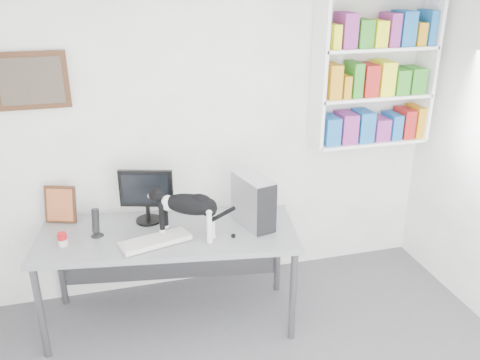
{
  "coord_description": "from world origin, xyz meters",
  "views": [
    {
      "loc": [
        -0.79,
        -1.97,
        2.66
      ],
      "look_at": [
        0.15,
        1.53,
        1.14
      ],
      "focal_mm": 38.0,
      "sensor_mm": 36.0,
      "label": 1
    }
  ],
  "objects_px": {
    "keyboard": "(155,241)",
    "cat": "(189,215)",
    "soup_can": "(62,239)",
    "leaning_print": "(60,204)",
    "bookshelf": "(374,72)",
    "pc_tower": "(253,201)",
    "speaker": "(96,222)",
    "desk": "(170,277)",
    "monitor": "(147,196)"
  },
  "relations": [
    {
      "from": "keyboard",
      "to": "cat",
      "type": "bearing_deg",
      "value": -10.98
    },
    {
      "from": "soup_can",
      "to": "cat",
      "type": "height_order",
      "value": "cat"
    },
    {
      "from": "leaning_print",
      "to": "bookshelf",
      "type": "bearing_deg",
      "value": 18.98
    },
    {
      "from": "pc_tower",
      "to": "bookshelf",
      "type": "bearing_deg",
      "value": 6.64
    },
    {
      "from": "pc_tower",
      "to": "speaker",
      "type": "distance_m",
      "value": 1.18
    },
    {
      "from": "pc_tower",
      "to": "speaker",
      "type": "xyz_separation_m",
      "value": [
        -1.18,
        0.12,
        -0.09
      ]
    },
    {
      "from": "speaker",
      "to": "cat",
      "type": "height_order",
      "value": "cat"
    },
    {
      "from": "desk",
      "to": "pc_tower",
      "type": "distance_m",
      "value": 0.9
    },
    {
      "from": "cat",
      "to": "speaker",
      "type": "bearing_deg",
      "value": -167.07
    },
    {
      "from": "desk",
      "to": "soup_can",
      "type": "height_order",
      "value": "soup_can"
    },
    {
      "from": "monitor",
      "to": "keyboard",
      "type": "height_order",
      "value": "monitor"
    },
    {
      "from": "monitor",
      "to": "pc_tower",
      "type": "distance_m",
      "value": 0.82
    },
    {
      "from": "keyboard",
      "to": "speaker",
      "type": "xyz_separation_m",
      "value": [
        -0.41,
        0.22,
        0.09
      ]
    },
    {
      "from": "soup_can",
      "to": "leaning_print",
      "type": "bearing_deg",
      "value": 93.28
    },
    {
      "from": "keyboard",
      "to": "speaker",
      "type": "bearing_deg",
      "value": 136.46
    },
    {
      "from": "bookshelf",
      "to": "pc_tower",
      "type": "distance_m",
      "value": 1.52
    },
    {
      "from": "bookshelf",
      "to": "cat",
      "type": "bearing_deg",
      "value": -162.76
    },
    {
      "from": "desk",
      "to": "monitor",
      "type": "relative_size",
      "value": 4.38
    },
    {
      "from": "desk",
      "to": "cat",
      "type": "xyz_separation_m",
      "value": [
        0.15,
        -0.12,
        0.59
      ]
    },
    {
      "from": "pc_tower",
      "to": "speaker",
      "type": "bearing_deg",
      "value": 160.09
    },
    {
      "from": "keyboard",
      "to": "speaker",
      "type": "distance_m",
      "value": 0.47
    },
    {
      "from": "bookshelf",
      "to": "monitor",
      "type": "bearing_deg",
      "value": -174.66
    },
    {
      "from": "bookshelf",
      "to": "pc_tower",
      "type": "xyz_separation_m",
      "value": [
        -1.18,
        -0.44,
        -0.84
      ]
    },
    {
      "from": "pc_tower",
      "to": "leaning_print",
      "type": "relative_size",
      "value": 1.31
    },
    {
      "from": "keyboard",
      "to": "monitor",
      "type": "bearing_deg",
      "value": 76.79
    },
    {
      "from": "desk",
      "to": "pc_tower",
      "type": "height_order",
      "value": "pc_tower"
    },
    {
      "from": "keyboard",
      "to": "leaning_print",
      "type": "bearing_deg",
      "value": 126.1
    },
    {
      "from": "cat",
      "to": "soup_can",
      "type": "bearing_deg",
      "value": -157.68
    },
    {
      "from": "soup_can",
      "to": "bookshelf",
      "type": "bearing_deg",
      "value": 8.89
    },
    {
      "from": "soup_can",
      "to": "desk",
      "type": "bearing_deg",
      "value": 0.37
    },
    {
      "from": "keyboard",
      "to": "soup_can",
      "type": "height_order",
      "value": "soup_can"
    },
    {
      "from": "monitor",
      "to": "keyboard",
      "type": "bearing_deg",
      "value": -71.78
    },
    {
      "from": "pc_tower",
      "to": "soup_can",
      "type": "relative_size",
      "value": 4.03
    },
    {
      "from": "desk",
      "to": "pc_tower",
      "type": "bearing_deg",
      "value": 4.97
    },
    {
      "from": "bookshelf",
      "to": "desk",
      "type": "xyz_separation_m",
      "value": [
        -1.84,
        -0.4,
        -1.45
      ]
    },
    {
      "from": "monitor",
      "to": "speaker",
      "type": "height_order",
      "value": "monitor"
    },
    {
      "from": "keyboard",
      "to": "cat",
      "type": "distance_m",
      "value": 0.3
    },
    {
      "from": "bookshelf",
      "to": "monitor",
      "type": "xyz_separation_m",
      "value": [
        -1.96,
        -0.18,
        -0.82
      ]
    },
    {
      "from": "keyboard",
      "to": "leaning_print",
      "type": "height_order",
      "value": "leaning_print"
    },
    {
      "from": "bookshelf",
      "to": "speaker",
      "type": "bearing_deg",
      "value": -172.17
    },
    {
      "from": "bookshelf",
      "to": "pc_tower",
      "type": "height_order",
      "value": "bookshelf"
    },
    {
      "from": "desk",
      "to": "speaker",
      "type": "bearing_deg",
      "value": -179.74
    },
    {
      "from": "desk",
      "to": "cat",
      "type": "height_order",
      "value": "cat"
    },
    {
      "from": "leaning_print",
      "to": "pc_tower",
      "type": "bearing_deg",
      "value": 1.87
    },
    {
      "from": "pc_tower",
      "to": "leaning_print",
      "type": "bearing_deg",
      "value": 149.02
    },
    {
      "from": "desk",
      "to": "monitor",
      "type": "bearing_deg",
      "value": 127.79
    },
    {
      "from": "pc_tower",
      "to": "soup_can",
      "type": "bearing_deg",
      "value": 164.39
    },
    {
      "from": "bookshelf",
      "to": "speaker",
      "type": "relative_size",
      "value": 5.49
    },
    {
      "from": "pc_tower",
      "to": "cat",
      "type": "distance_m",
      "value": 0.52
    },
    {
      "from": "pc_tower",
      "to": "desk",
      "type": "bearing_deg",
      "value": 162.17
    }
  ]
}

